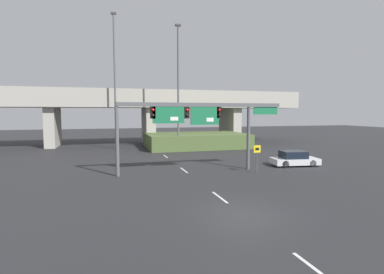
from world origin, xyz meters
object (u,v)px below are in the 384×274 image
(parked_sedan_near_right, at_px, (294,159))
(signal_gantry, at_px, (197,116))
(highway_light_pole_far, at_px, (115,79))
(speed_limit_sign, at_px, (257,154))
(highway_light_pole_near, at_px, (178,85))

(parked_sedan_near_right, bearing_deg, signal_gantry, -170.20)
(signal_gantry, xyz_separation_m, highway_light_pole_far, (-5.92, 18.00, 4.74))
(speed_limit_sign, relative_size, highway_light_pole_near, 0.15)
(speed_limit_sign, bearing_deg, parked_sedan_near_right, 21.93)
(highway_light_pole_far, bearing_deg, parked_sedan_near_right, -48.95)
(highway_light_pole_near, xyz_separation_m, parked_sedan_near_right, (7.82, -13.38, -7.64))
(speed_limit_sign, relative_size, parked_sedan_near_right, 0.52)
(signal_gantry, distance_m, highway_light_pole_far, 19.53)
(speed_limit_sign, bearing_deg, highway_light_pole_far, 118.17)
(highway_light_pole_near, xyz_separation_m, highway_light_pole_far, (-7.61, 4.33, 1.05))
(highway_light_pole_near, relative_size, parked_sedan_near_right, 3.57)
(speed_limit_sign, distance_m, highway_light_pole_far, 23.66)
(signal_gantry, relative_size, parked_sedan_near_right, 3.17)
(signal_gantry, relative_size, speed_limit_sign, 6.08)
(signal_gantry, distance_m, speed_limit_sign, 5.80)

